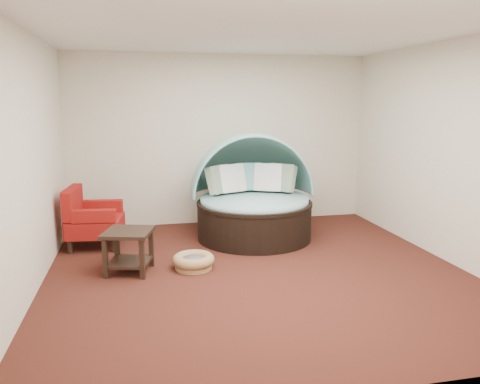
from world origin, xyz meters
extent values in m
plane|color=#431B13|center=(0.00, 0.00, 0.00)|extent=(5.00, 5.00, 0.00)
plane|color=beige|center=(0.00, 2.50, 1.40)|extent=(5.00, 0.00, 5.00)
plane|color=beige|center=(0.00, -2.50, 1.40)|extent=(5.00, 0.00, 5.00)
plane|color=beige|center=(-2.50, 0.00, 1.40)|extent=(0.00, 5.00, 5.00)
plane|color=beige|center=(2.50, 0.00, 1.40)|extent=(0.00, 5.00, 5.00)
plane|color=white|center=(0.00, 0.00, 2.80)|extent=(5.00, 5.00, 0.00)
cylinder|color=black|center=(0.31, 1.40, 0.26)|extent=(1.78, 1.78, 0.52)
cylinder|color=black|center=(0.31, 1.40, 0.54)|extent=(1.80, 1.80, 0.05)
cylinder|color=#80ABB6|center=(0.31, 1.40, 0.58)|extent=(1.68, 1.68, 0.11)
cube|color=#2F5C3E|center=(-0.17, 1.73, 0.86)|extent=(0.49, 0.48, 0.46)
cube|color=white|center=(0.03, 1.77, 0.86)|extent=(0.49, 0.38, 0.46)
cube|color=#66B1B2|center=(0.33, 1.87, 0.86)|extent=(0.45, 0.27, 0.46)
cube|color=white|center=(0.61, 1.75, 0.86)|extent=(0.50, 0.41, 0.46)
cube|color=#2F5C3E|center=(0.81, 1.68, 0.86)|extent=(0.48, 0.49, 0.46)
cylinder|color=olive|center=(-0.75, 0.28, 0.03)|extent=(0.55, 0.55, 0.05)
torus|color=olive|center=(-0.75, 0.28, 0.11)|extent=(0.62, 0.62, 0.13)
cylinder|color=#5C585D|center=(-0.75, 0.28, 0.10)|extent=(0.37, 0.37, 0.08)
cylinder|color=black|center=(-2.32, 1.22, 0.09)|extent=(0.08, 0.08, 0.18)
cylinder|color=black|center=(-2.26, 1.80, 0.09)|extent=(0.08, 0.08, 0.18)
cylinder|color=black|center=(-1.74, 1.15, 0.09)|extent=(0.08, 0.08, 0.18)
cylinder|color=black|center=(-1.68, 1.74, 0.09)|extent=(0.08, 0.08, 0.18)
cube|color=#8C1C01|center=(-2.00, 1.48, 0.30)|extent=(0.81, 0.81, 0.25)
cube|color=#8C1C01|center=(-2.29, 1.51, 0.65)|extent=(0.22, 0.75, 0.43)
cube|color=#8C1C01|center=(-1.99, 1.16, 0.52)|extent=(0.60, 0.18, 0.18)
cube|color=#8C1C01|center=(-1.92, 1.79, 0.52)|extent=(0.60, 0.18, 0.18)
cube|color=black|center=(-1.52, 0.32, 0.50)|extent=(0.67, 0.67, 0.04)
cube|color=black|center=(-1.52, 0.32, 0.13)|extent=(0.59, 0.59, 0.03)
cube|color=black|center=(-1.79, 0.17, 0.24)|extent=(0.07, 0.07, 0.48)
cube|color=black|center=(-1.67, 0.59, 0.24)|extent=(0.07, 0.07, 0.48)
cube|color=black|center=(-1.37, 0.06, 0.24)|extent=(0.07, 0.07, 0.48)
cube|color=black|center=(-1.25, 0.47, 0.24)|extent=(0.07, 0.07, 0.48)
camera|label=1|loc=(-1.35, -5.24, 2.04)|focal=35.00mm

